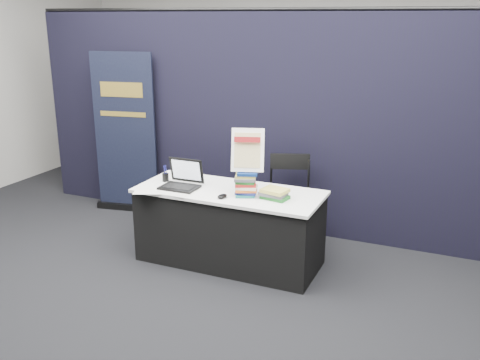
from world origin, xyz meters
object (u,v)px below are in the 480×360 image
info_sign (248,151)px  stacking_chair (284,197)px  display_table (229,226)px  laptop (182,181)px  book_stack_short (274,194)px  book_stack_tall (246,184)px  pullup_banner (125,143)px

info_sign → stacking_chair: size_ratio=0.42×
display_table → stacking_chair: size_ratio=1.86×
display_table → info_sign: (0.22, -0.06, 0.80)m
laptop → book_stack_short: 0.95m
stacking_chair → display_table: bearing=-141.1°
info_sign → stacking_chair: bearing=59.5°
laptop → stacking_chair: (0.82, 0.69, -0.27)m
book_stack_tall → info_sign: size_ratio=0.57×
laptop → info_sign: 0.77m
info_sign → pullup_banner: size_ratio=0.21×
display_table → pullup_banner: bearing=154.6°
book_stack_short → laptop: bearing=-178.2°
display_table → laptop: 0.65m
book_stack_short → pullup_banner: 2.46m
stacking_chair → pullup_banner: bearing=153.2°
pullup_banner → book_stack_tall: bearing=-35.2°
display_table → pullup_banner: size_ratio=0.92×
display_table → book_stack_tall: 0.54m
display_table → pullup_banner: (-1.79, 0.85, 0.49)m
book_stack_tall → stacking_chair: size_ratio=0.24×
pullup_banner → display_table: bearing=-35.4°
display_table → laptop: (-0.46, -0.10, 0.44)m
info_sign → pullup_banner: (-2.01, 0.91, -0.31)m
info_sign → stacking_chair: info_sign is taller
laptop → info_sign: size_ratio=0.88×
laptop → display_table: bearing=11.6°
book_stack_short → info_sign: size_ratio=0.63×
display_table → book_stack_short: size_ratio=7.00×
laptop → stacking_chair: bearing=39.5°
book_stack_tall → stacking_chair: bearing=78.4°
info_sign → laptop: bearing=164.8°
display_table → pullup_banner: pullup_banner is taller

